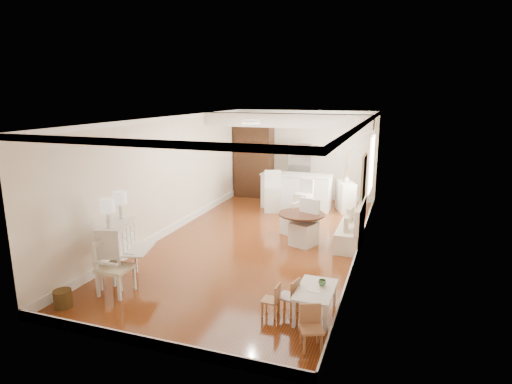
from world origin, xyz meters
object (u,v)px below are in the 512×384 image
Objects in this scene: dining_table at (301,228)px; bar_stool_left at (273,192)px; slip_chair_far at (291,217)px; sideboard at (345,196)px; wicker_basket at (63,299)px; kids_table at (315,303)px; kids_chair_b at (288,296)px; breakfast_counter at (296,191)px; secretary_bureau at (118,252)px; pantry_cabinet at (254,161)px; fridge at (311,173)px; kids_chair_c at (312,328)px; slip_chair_near at (304,223)px; bar_stool_right at (303,198)px; gustavian_armchair at (115,267)px; kids_chair_a at (271,300)px.

dining_table is 0.88× the size of bar_stool_left.
sideboard reaches higher than slip_chair_far.
wicker_basket is 0.31× the size of sideboard.
kids_chair_b is (-0.42, -0.04, 0.06)m from kids_table.
bar_stool_left is at bearing -135.30° from breakfast_counter.
secretary_bureau is 5.53m from bar_stool_left.
fridge is at bearing -0.90° from pantry_cabinet.
sideboard reaches higher than wicker_basket.
wicker_basket is 3.58m from kids_chair_b.
slip_chair_near reaches higher than kids_chair_c.
bar_stool_right is (2.43, 6.30, 0.37)m from wicker_basket.
kids_chair_b is (2.93, 0.30, -0.18)m from gustavian_armchair.
kids_table is at bearing -16.61° from secretary_bureau.
bar_stool_right is 0.57× the size of fridge.
pantry_cabinet is at bearing -156.98° from kids_chair_a.
gustavian_armchair is at bearing -117.79° from bar_stool_left.
secretary_bureau is 2.07× the size of kids_chair_a.
bar_stool_right is (-1.01, 5.33, 0.22)m from kids_chair_b.
secretary_bureau is 6.92m from sideboard.
kids_chair_c is 6.33m from bar_stool_right.
fridge reaches higher than kids_table.
slip_chair_near reaches higher than bar_stool_right.
fridge is (-0.95, 7.26, 0.63)m from kids_chair_a.
kids_chair_b is at bearing -66.63° from pantry_cabinet.
pantry_cabinet is at bearing -145.24° from kids_chair_b.
bar_stool_left is (-1.71, 5.67, 0.32)m from kids_chair_a.
slip_chair_near is 0.57× the size of fridge.
fridge reaches higher than kids_chair_c.
bar_stool_right is at bearing 105.06° from kids_table.
slip_chair_near reaches higher than sideboard.
pantry_cabinet reaches higher than kids_table.
kids_chair_b is at bearing 15.87° from wicker_basket.
wicker_basket is 0.34× the size of slip_chair_far.
secretary_bureau is at bearing 178.68° from kids_table.
bar_stool_right is at bearing -157.91° from kids_chair_b.
slip_chair_far is 0.36× the size of pantry_cabinet.
bar_stool_left is 2.07m from pantry_cabinet.
kids_table is 5.96m from bar_stool_left.
wicker_basket is 6.77m from bar_stool_right.
kids_chair_a is 7.35m from fridge.
slip_chair_near is at bearing -79.91° from fridge.
kids_chair_c is 0.26× the size of pantry_cabinet.
gustavian_armchair reaches higher than sideboard.
pantry_cabinet is at bearing 91.42° from kids_chair_c.
wicker_basket is at bearing 142.31° from gustavian_armchair.
gustavian_armchair is 0.52× the size of fridge.
bar_stool_left is at bearing -123.60° from slip_chair_far.
kids_chair_b is at bearing -84.97° from gustavian_armchair.
bar_stool_left is (-0.55, -0.55, 0.07)m from breakfast_counter.
fridge is at bearing 113.50° from bar_stool_right.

